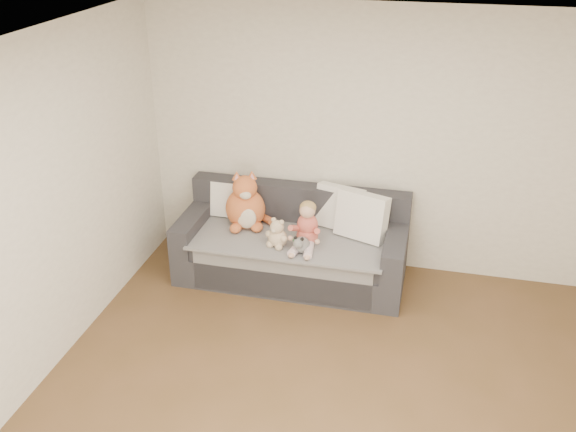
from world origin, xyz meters
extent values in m
plane|color=white|center=(0.00, 0.00, 2.60)|extent=(5.00, 5.00, 0.00)
plane|color=beige|center=(0.00, 2.50, 1.30)|extent=(4.50, 0.00, 4.50)
plane|color=beige|center=(-2.25, 0.00, 1.30)|extent=(0.00, 5.00, 5.00)
cube|color=#29292E|center=(-0.70, 2.02, 0.15)|extent=(2.20, 0.90, 0.30)
cube|color=#29292E|center=(-0.70, 1.99, 0.38)|extent=(1.90, 0.80, 0.15)
cube|color=#29292E|center=(-0.70, 2.37, 0.65)|extent=(2.20, 0.20, 0.40)
cube|color=#29292E|center=(-1.70, 2.02, 0.45)|extent=(0.20, 0.90, 0.30)
cube|color=#29292E|center=(0.30, 2.02, 0.45)|extent=(0.20, 0.90, 0.30)
cube|color=gray|center=(-0.70, 1.97, 0.46)|extent=(1.85, 0.88, 0.02)
cube|color=gray|center=(-0.70, 1.58, 0.23)|extent=(1.70, 0.02, 0.41)
cube|color=white|center=(-1.41, 2.29, 0.65)|extent=(0.39, 0.18, 0.37)
cube|color=white|center=(-0.29, 2.30, 0.68)|extent=(0.50, 0.33, 0.44)
cube|color=white|center=(-0.05, 2.14, 0.70)|extent=(0.54, 0.37, 0.46)
ellipsoid|color=#CE5848|center=(-0.52, 1.89, 0.55)|extent=(0.21, 0.17, 0.17)
ellipsoid|color=#CE5848|center=(-0.52, 1.90, 0.67)|extent=(0.20, 0.17, 0.22)
ellipsoid|color=#DBAA8C|center=(-0.52, 1.89, 0.82)|extent=(0.15, 0.15, 0.15)
ellipsoid|color=tan|center=(-0.52, 1.91, 0.84)|extent=(0.15, 0.15, 0.12)
cylinder|color=#CE5848|center=(-0.62, 1.83, 0.65)|extent=(0.12, 0.21, 0.13)
cylinder|color=#CE5848|center=(-0.42, 1.83, 0.65)|extent=(0.11, 0.21, 0.13)
ellipsoid|color=#DBAA8C|center=(-0.65, 1.76, 0.58)|extent=(0.05, 0.05, 0.05)
ellipsoid|color=#DBAA8C|center=(-0.40, 1.75, 0.58)|extent=(0.05, 0.05, 0.05)
cylinder|color=#E5B2C6|center=(-0.58, 1.72, 0.51)|extent=(0.12, 0.27, 0.09)
cylinder|color=#E5B2C6|center=(-0.47, 1.71, 0.51)|extent=(0.11, 0.27, 0.09)
ellipsoid|color=#DBAA8C|center=(-0.60, 1.59, 0.50)|extent=(0.06, 0.08, 0.04)
ellipsoid|color=#DBAA8C|center=(-0.45, 1.59, 0.50)|extent=(0.06, 0.08, 0.04)
ellipsoid|color=#C15A2A|center=(-1.19, 2.12, 0.65)|extent=(0.40, 0.34, 0.42)
ellipsoid|color=beige|center=(-1.15, 1.99, 0.62)|extent=(0.21, 0.09, 0.23)
ellipsoid|color=#C15A2A|center=(-1.18, 2.09, 0.89)|extent=(0.24, 0.24, 0.24)
ellipsoid|color=beige|center=(-1.15, 1.99, 0.86)|extent=(0.11, 0.07, 0.08)
cone|color=#C15A2A|center=(-1.27, 2.11, 1.01)|extent=(0.12, 0.12, 0.08)
cone|color=pink|center=(-1.26, 2.09, 1.00)|extent=(0.07, 0.07, 0.05)
cone|color=#C15A2A|center=(-1.13, 2.15, 1.01)|extent=(0.12, 0.12, 0.08)
cone|color=pink|center=(-1.12, 2.14, 1.00)|extent=(0.07, 0.07, 0.05)
ellipsoid|color=#C15A2A|center=(-1.24, 1.94, 0.52)|extent=(0.11, 0.14, 0.09)
ellipsoid|color=#C15A2A|center=(-1.05, 2.01, 0.52)|extent=(0.11, 0.14, 0.09)
cylinder|color=#C15A2A|center=(-1.03, 2.23, 0.52)|extent=(0.25, 0.23, 0.10)
ellipsoid|color=beige|center=(-0.78, 1.78, 0.56)|extent=(0.18, 0.15, 0.18)
ellipsoid|color=beige|center=(-0.78, 1.77, 0.68)|extent=(0.13, 0.13, 0.13)
ellipsoid|color=beige|center=(-0.82, 1.79, 0.73)|extent=(0.05, 0.05, 0.05)
ellipsoid|color=beige|center=(-0.74, 1.76, 0.73)|extent=(0.05, 0.05, 0.05)
ellipsoid|color=beige|center=(-0.80, 1.72, 0.66)|extent=(0.05, 0.05, 0.05)
ellipsoid|color=beige|center=(-0.86, 1.78, 0.58)|extent=(0.07, 0.07, 0.07)
ellipsoid|color=beige|center=(-0.71, 1.73, 0.58)|extent=(0.07, 0.07, 0.07)
ellipsoid|color=beige|center=(-0.84, 1.74, 0.50)|extent=(0.07, 0.07, 0.07)
ellipsoid|color=beige|center=(-0.75, 1.71, 0.50)|extent=(0.07, 0.07, 0.07)
ellipsoid|color=white|center=(-0.54, 1.73, 0.54)|extent=(0.16, 0.20, 0.14)
ellipsoid|color=white|center=(-0.55, 1.64, 0.60)|extent=(0.09, 0.09, 0.09)
ellipsoid|color=black|center=(-0.58, 1.66, 0.65)|extent=(0.03, 0.03, 0.03)
ellipsoid|color=black|center=(-0.52, 1.65, 0.65)|extent=(0.03, 0.03, 0.03)
cylinder|color=#673BA2|center=(-0.60, 1.80, 0.51)|extent=(0.07, 0.07, 0.08)
cone|color=green|center=(-0.60, 1.80, 0.56)|extent=(0.07, 0.07, 0.03)
cylinder|color=green|center=(-0.63, 1.81, 0.52)|extent=(0.02, 0.02, 0.05)
cylinder|color=green|center=(-0.56, 1.78, 0.52)|extent=(0.02, 0.02, 0.05)
camera|label=1|loc=(0.55, -3.29, 3.41)|focal=40.00mm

